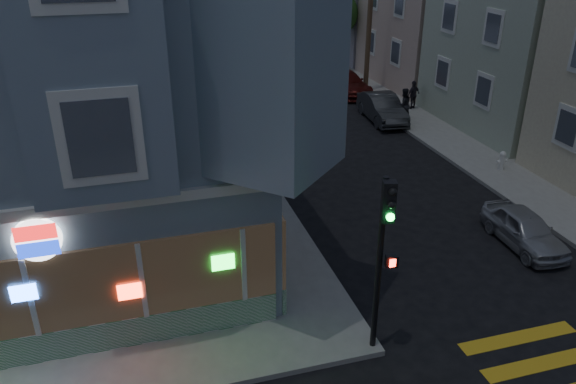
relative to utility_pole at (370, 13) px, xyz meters
name	(u,v)px	position (x,y,z in m)	size (l,w,h in m)	color
sidewalk_ne	(526,83)	(11.00, -1.00, -4.72)	(24.00, 42.00, 0.15)	gray
row_house_c	(472,8)	(7.50, 1.00, -0.15)	(12.00, 8.60, 9.00)	tan
utility_pole	(370,13)	(0.00, 0.00, 0.00)	(2.20, 0.30, 9.00)	#4C3826
street_tree_near	(336,14)	(0.20, 6.00, -0.86)	(3.00, 3.00, 5.30)	#4C3826
street_tree_far	(301,0)	(0.20, 14.00, -0.86)	(3.00, 3.00, 5.30)	#4C3826
pedestrian_a	(403,105)	(-0.55, -6.09, -3.79)	(0.84, 0.65, 1.72)	black
pedestrian_b	(413,95)	(1.00, -4.24, -3.87)	(0.91, 0.38, 1.56)	#28242D
parked_car_a	(524,229)	(-2.49, -18.48, -4.21)	(1.38, 3.42, 1.17)	#AEB0B6
parked_car_b	(382,108)	(-1.40, -5.39, -4.09)	(1.49, 4.28, 1.41)	#333538
parked_car_c	(345,83)	(-1.30, 0.16, -4.11)	(1.93, 4.76, 1.38)	#5A1814
parked_car_d	(282,63)	(-3.40, 6.99, -4.21)	(1.96, 4.26, 1.18)	#93979D
traffic_signal	(384,239)	(-9.18, -21.81, -1.62)	(0.56, 0.50, 4.47)	black
fire_hydrant	(502,160)	(0.44, -13.16, -4.22)	(0.46, 0.27, 0.80)	white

